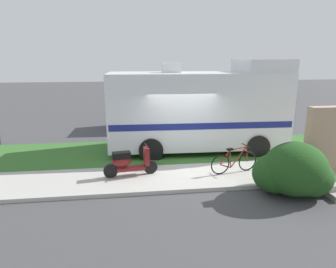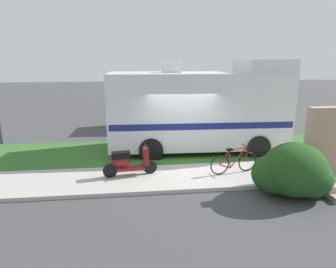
{
  "view_description": "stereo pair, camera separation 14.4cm",
  "coord_description": "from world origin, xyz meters",
  "px_view_note": "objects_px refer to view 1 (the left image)",
  "views": [
    {
      "loc": [
        -1.8,
        -9.55,
        3.71
      ],
      "look_at": [
        -0.54,
        0.3,
        1.1
      ],
      "focal_mm": 30.73,
      "sensor_mm": 36.0,
      "label": 1
    },
    {
      "loc": [
        -1.66,
        -9.57,
        3.71
      ],
      "look_at": [
        -0.54,
        0.3,
        1.1
      ],
      "focal_mm": 30.73,
      "sensor_mm": 36.0,
      "label": 2
    }
  ],
  "objects_px": {
    "motorhome_rv": "(199,109)",
    "bicycle": "(234,162)",
    "pickup_truck_near": "(157,110)",
    "scooter": "(129,162)"
  },
  "relations": [
    {
      "from": "motorhome_rv",
      "to": "bicycle",
      "type": "xyz_separation_m",
      "value": [
        0.52,
        -2.81,
        -1.27
      ]
    },
    {
      "from": "bicycle",
      "to": "pickup_truck_near",
      "type": "relative_size",
      "value": 0.31
    },
    {
      "from": "scooter",
      "to": "motorhome_rv",
      "type": "bearing_deg",
      "value": 42.75
    },
    {
      "from": "bicycle",
      "to": "pickup_truck_near",
      "type": "xyz_separation_m",
      "value": [
        -1.85,
        7.07,
        0.5
      ]
    },
    {
      "from": "scooter",
      "to": "bicycle",
      "type": "xyz_separation_m",
      "value": [
        3.38,
        -0.17,
        -0.08
      ]
    },
    {
      "from": "scooter",
      "to": "pickup_truck_near",
      "type": "relative_size",
      "value": 0.32
    },
    {
      "from": "bicycle",
      "to": "pickup_truck_near",
      "type": "height_order",
      "value": "pickup_truck_near"
    },
    {
      "from": "motorhome_rv",
      "to": "scooter",
      "type": "distance_m",
      "value": 4.07
    },
    {
      "from": "bicycle",
      "to": "scooter",
      "type": "bearing_deg",
      "value": 177.18
    },
    {
      "from": "scooter",
      "to": "pickup_truck_near",
      "type": "bearing_deg",
      "value": 77.52
    }
  ]
}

